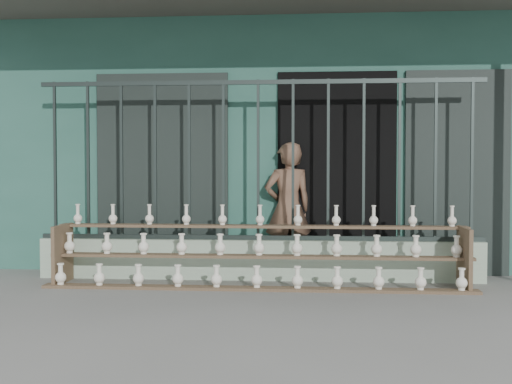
{
  "coord_description": "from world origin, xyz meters",
  "views": [
    {
      "loc": [
        0.55,
        -5.89,
        1.24
      ],
      "look_at": [
        0.0,
        1.0,
        1.0
      ],
      "focal_mm": 45.0,
      "sensor_mm": 36.0,
      "label": 1
    }
  ],
  "objects": [
    {
      "name": "shelf_rack",
      "position": [
        0.03,
        0.89,
        0.36
      ],
      "size": [
        4.5,
        0.68,
        0.85
      ],
      "color": "brown",
      "rests_on": "ground"
    },
    {
      "name": "ground",
      "position": [
        0.0,
        0.0,
        0.0
      ],
      "size": [
        60.0,
        60.0,
        0.0
      ],
      "primitive_type": "plane",
      "color": "slate"
    },
    {
      "name": "elderly_woman",
      "position": [
        0.33,
        1.67,
        0.78
      ],
      "size": [
        0.65,
        0.52,
        1.56
      ],
      "primitive_type": "imported",
      "rotation": [
        0.0,
        0.0,
        3.43
      ],
      "color": "brown",
      "rests_on": "ground"
    },
    {
      "name": "workshop_building",
      "position": [
        0.0,
        4.23,
        1.62
      ],
      "size": [
        7.4,
        6.6,
        3.21
      ],
      "color": "#2D6152",
      "rests_on": "ground"
    },
    {
      "name": "security_fence",
      "position": [
        -0.0,
        1.3,
        1.35
      ],
      "size": [
        5.0,
        0.04,
        1.8
      ],
      "color": "#283330",
      "rests_on": "parapet_wall"
    },
    {
      "name": "parapet_wall",
      "position": [
        0.0,
        1.3,
        0.23
      ],
      "size": [
        5.0,
        0.2,
        0.45
      ],
      "primitive_type": "cube",
      "color": "#AFC9AC",
      "rests_on": "ground"
    }
  ]
}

